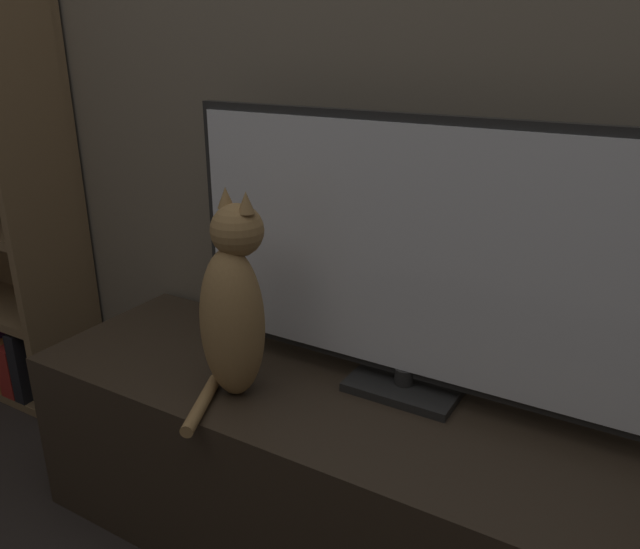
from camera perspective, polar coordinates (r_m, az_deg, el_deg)
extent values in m
cube|color=#33281E|center=(1.55, 1.80, -18.07)|extent=(1.53, 0.49, 0.45)
cube|color=black|center=(1.45, 7.66, -10.16)|extent=(0.25, 0.15, 0.02)
cylinder|color=black|center=(1.43, 7.71, -9.16)|extent=(0.04, 0.04, 0.04)
cube|color=black|center=(1.32, 8.45, 1.89)|extent=(1.07, 0.02, 0.57)
cube|color=white|center=(1.31, 8.21, 1.72)|extent=(1.04, 0.01, 0.54)
ellipsoid|color=#997547|center=(1.37, -8.01, -4.43)|extent=(0.17, 0.16, 0.35)
ellipsoid|color=black|center=(1.40, -6.48, -4.45)|extent=(0.09, 0.06, 0.19)
sphere|color=#997547|center=(1.31, -7.59, 4.02)|extent=(0.13, 0.13, 0.11)
cone|color=#997547|center=(1.32, -8.63, 6.99)|extent=(0.04, 0.04, 0.04)
cone|color=#997547|center=(1.27, -6.79, 6.57)|extent=(0.04, 0.04, 0.04)
cylinder|color=#997547|center=(1.39, -10.76, -11.56)|extent=(0.11, 0.20, 0.03)
cube|color=brown|center=(2.10, -24.02, 6.80)|extent=(0.03, 0.28, 1.50)
cube|color=brown|center=(2.47, -26.89, 8.24)|extent=(0.78, 0.03, 1.50)
cube|color=brown|center=(2.65, -26.53, -8.09)|extent=(0.72, 0.25, 0.03)
cube|color=#6B2D75|center=(2.55, -27.07, -6.25)|extent=(0.07, 0.18, 0.21)
cube|color=#AD662D|center=(2.50, -26.27, -7.11)|extent=(0.05, 0.16, 0.18)
cube|color=maroon|center=(2.45, -25.17, -7.40)|extent=(0.07, 0.19, 0.18)
cube|color=black|center=(2.39, -24.01, -6.93)|extent=(0.05, 0.23, 0.25)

